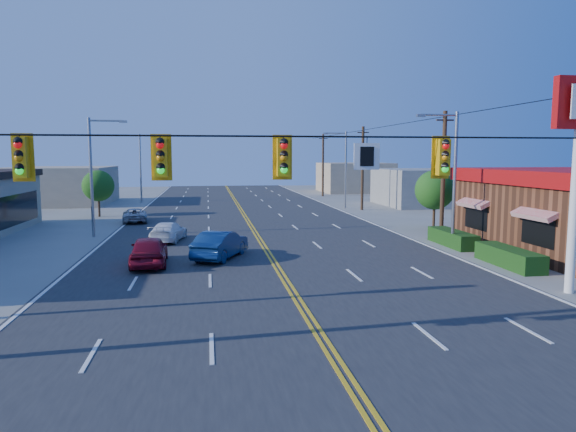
{
  "coord_description": "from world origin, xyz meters",
  "views": [
    {
      "loc": [
        -3.28,
        -14.12,
        5.47
      ],
      "look_at": [
        1.03,
        13.36,
        2.2
      ],
      "focal_mm": 32.0,
      "sensor_mm": 36.0,
      "label": 1
    }
  ],
  "objects": [
    {
      "name": "streetlight_nw",
      "position": [
        -10.79,
        48.0,
        4.51
      ],
      "size": [
        2.55,
        0.25,
        8.0
      ],
      "color": "gray",
      "rests_on": "ground"
    },
    {
      "name": "bld_west_far",
      "position": [
        -20.0,
        48.0,
        2.1
      ],
      "size": [
        11.0,
        12.0,
        4.2
      ],
      "primitive_type": "cube",
      "color": "tan",
      "rests_on": "ground"
    },
    {
      "name": "streetlight_ne",
      "position": [
        10.79,
        38.0,
        4.51
      ],
      "size": [
        2.55,
        0.25,
        8.0
      ],
      "color": "gray",
      "rests_on": "ground"
    },
    {
      "name": "car_silver",
      "position": [
        -9.24,
        29.13,
        0.57
      ],
      "size": [
        2.41,
        4.31,
        1.14
      ],
      "primitive_type": "imported",
      "rotation": [
        0.0,
        0.0,
        3.27
      ],
      "color": "#AAABAF",
      "rests_on": "ground"
    },
    {
      "name": "streetlight_se",
      "position": [
        10.79,
        14.0,
        4.51
      ],
      "size": [
        2.55,
        0.25,
        8.0
      ],
      "color": "gray",
      "rests_on": "ground"
    },
    {
      "name": "ground",
      "position": [
        0.0,
        0.0,
        0.0
      ],
      "size": [
        160.0,
        160.0,
        0.0
      ],
      "primitive_type": "plane",
      "color": "gray",
      "rests_on": "ground"
    },
    {
      "name": "road",
      "position": [
        0.0,
        20.0,
        0.03
      ],
      "size": [
        20.0,
        120.0,
        0.06
      ],
      "primitive_type": "cube",
      "color": "#2D2D30",
      "rests_on": "ground"
    },
    {
      "name": "bld_east_mid",
      "position": [
        22.0,
        40.0,
        2.0
      ],
      "size": [
        12.0,
        10.0,
        4.0
      ],
      "primitive_type": "cube",
      "color": "gray",
      "rests_on": "ground"
    },
    {
      "name": "car_blue",
      "position": [
        -2.66,
        12.95,
        0.74
      ],
      "size": [
        3.23,
        4.71,
        1.47
      ],
      "primitive_type": "imported",
      "rotation": [
        0.0,
        0.0,
        2.72
      ],
      "color": "navy",
      "rests_on": "ground"
    },
    {
      "name": "tree_west",
      "position": [
        -13.0,
        34.0,
        2.79
      ],
      "size": [
        2.8,
        2.8,
        4.2
      ],
      "color": "#47301E",
      "rests_on": "ground"
    },
    {
      "name": "bld_east_far",
      "position": [
        19.0,
        62.0,
        2.2
      ],
      "size": [
        10.0,
        10.0,
        4.4
      ],
      "primitive_type": "cube",
      "color": "tan",
      "rests_on": "ground"
    },
    {
      "name": "car_magenta",
      "position": [
        -6.22,
        11.72,
        0.74
      ],
      "size": [
        1.96,
        4.43,
        1.48
      ],
      "primitive_type": "imported",
      "rotation": [
        0.0,
        0.0,
        3.19
      ],
      "color": "maroon",
      "rests_on": "ground"
    },
    {
      "name": "utility_pole_near",
      "position": [
        12.2,
        18.0,
        4.2
      ],
      "size": [
        0.28,
        0.28,
        8.4
      ],
      "primitive_type": "cylinder",
      "color": "#47301E",
      "rests_on": "ground"
    },
    {
      "name": "tree_kfc_rear",
      "position": [
        13.5,
        22.0,
        2.93
      ],
      "size": [
        2.94,
        2.94,
        4.41
      ],
      "color": "#47301E",
      "rests_on": "ground"
    },
    {
      "name": "utility_pole_far",
      "position": [
        12.2,
        54.0,
        4.2
      ],
      "size": [
        0.28,
        0.28,
        8.4
      ],
      "primitive_type": "cylinder",
      "color": "#47301E",
      "rests_on": "ground"
    },
    {
      "name": "signal_span",
      "position": [
        -0.12,
        0.0,
        4.89
      ],
      "size": [
        24.32,
        0.34,
        9.0
      ],
      "color": "#47301E",
      "rests_on": "ground"
    },
    {
      "name": "streetlight_sw",
      "position": [
        -10.79,
        22.0,
        4.51
      ],
      "size": [
        2.55,
        0.25,
        8.0
      ],
      "color": "gray",
      "rests_on": "ground"
    },
    {
      "name": "utility_pole_mid",
      "position": [
        12.2,
        36.0,
        4.2
      ],
      "size": [
        0.28,
        0.28,
        8.4
      ],
      "primitive_type": "cylinder",
      "color": "#47301E",
      "rests_on": "ground"
    },
    {
      "name": "car_white",
      "position": [
        -5.82,
        19.02,
        0.61
      ],
      "size": [
        2.43,
        4.44,
        1.22
      ],
      "primitive_type": "imported",
      "rotation": [
        0.0,
        0.0,
        2.96
      ],
      "color": "white",
      "rests_on": "ground"
    }
  ]
}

